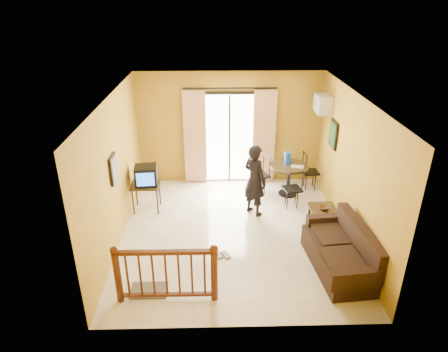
{
  "coord_description": "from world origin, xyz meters",
  "views": [
    {
      "loc": [
        -0.38,
        -6.87,
        4.53
      ],
      "look_at": [
        -0.19,
        0.2,
        1.19
      ],
      "focal_mm": 32.0,
      "sensor_mm": 36.0,
      "label": 1
    }
  ],
  "objects_px": {
    "dining_table": "(289,171)",
    "coffee_table": "(325,219)",
    "standing_person": "(255,180)",
    "sofa": "(343,253)",
    "television": "(146,175)"
  },
  "relations": [
    {
      "from": "television",
      "to": "standing_person",
      "type": "relative_size",
      "value": 0.31
    },
    {
      "from": "dining_table",
      "to": "television",
      "type": "bearing_deg",
      "value": -168.56
    },
    {
      "from": "dining_table",
      "to": "coffee_table",
      "type": "relative_size",
      "value": 0.93
    },
    {
      "from": "coffee_table",
      "to": "standing_person",
      "type": "xyz_separation_m",
      "value": [
        -1.37,
        0.8,
        0.52
      ]
    },
    {
      "from": "dining_table",
      "to": "coffee_table",
      "type": "bearing_deg",
      "value": -74.52
    },
    {
      "from": "television",
      "to": "sofa",
      "type": "distance_m",
      "value": 4.36
    },
    {
      "from": "television",
      "to": "dining_table",
      "type": "xyz_separation_m",
      "value": [
        3.26,
        0.66,
        -0.25
      ]
    },
    {
      "from": "dining_table",
      "to": "standing_person",
      "type": "distance_m",
      "value": 1.28
    },
    {
      "from": "coffee_table",
      "to": "sofa",
      "type": "relative_size",
      "value": 0.51
    },
    {
      "from": "sofa",
      "to": "standing_person",
      "type": "distance_m",
      "value": 2.46
    },
    {
      "from": "dining_table",
      "to": "sofa",
      "type": "distance_m",
      "value": 2.91
    },
    {
      "from": "dining_table",
      "to": "sofa",
      "type": "relative_size",
      "value": 0.48
    },
    {
      "from": "dining_table",
      "to": "standing_person",
      "type": "bearing_deg",
      "value": -136.18
    },
    {
      "from": "coffee_table",
      "to": "standing_person",
      "type": "distance_m",
      "value": 1.67
    },
    {
      "from": "sofa",
      "to": "dining_table",
      "type": "bearing_deg",
      "value": 93.51
    }
  ]
}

